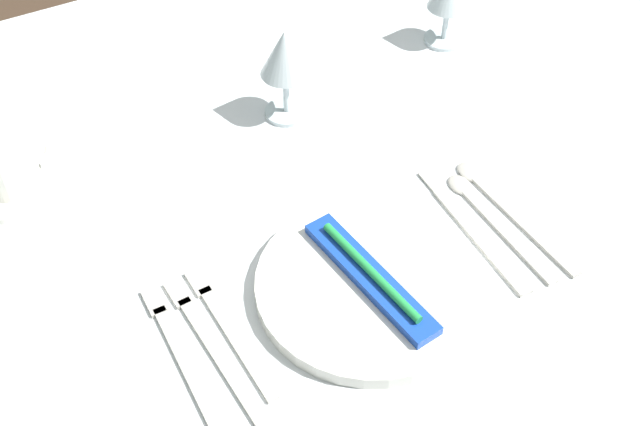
% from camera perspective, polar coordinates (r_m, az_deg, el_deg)
% --- Properties ---
extents(dining_table, '(1.80, 1.11, 0.74)m').
position_cam_1_polar(dining_table, '(1.14, -2.82, -0.56)').
color(dining_table, white).
rests_on(dining_table, ground).
extents(dinner_plate, '(0.27, 0.27, 0.02)m').
position_cam_1_polar(dinner_plate, '(0.95, 3.48, -5.04)').
color(dinner_plate, white).
rests_on(dinner_plate, dining_table).
extents(toothbrush_package, '(0.06, 0.21, 0.02)m').
position_cam_1_polar(toothbrush_package, '(0.94, 3.52, -4.41)').
color(toothbrush_package, blue).
rests_on(toothbrush_package, dinner_plate).
extents(fork_outer, '(0.03, 0.20, 0.00)m').
position_cam_1_polar(fork_outer, '(0.93, -6.52, -7.75)').
color(fork_outer, beige).
rests_on(fork_outer, dining_table).
extents(fork_inner, '(0.03, 0.23, 0.00)m').
position_cam_1_polar(fork_inner, '(0.92, -7.59, -9.03)').
color(fork_inner, beige).
rests_on(fork_inner, dining_table).
extents(fork_salad, '(0.02, 0.21, 0.00)m').
position_cam_1_polar(fork_salad, '(0.92, -9.79, -9.40)').
color(fork_salad, beige).
rests_on(fork_salad, dining_table).
extents(dinner_knife, '(0.03, 0.23, 0.00)m').
position_cam_1_polar(dinner_knife, '(1.03, 10.65, -1.29)').
color(dinner_knife, beige).
rests_on(dinner_knife, dining_table).
extents(spoon_soup, '(0.03, 0.21, 0.01)m').
position_cam_1_polar(spoon_soup, '(1.06, 11.53, -0.01)').
color(spoon_soup, beige).
rests_on(spoon_soup, dining_table).
extents(spoon_dessert, '(0.03, 0.23, 0.01)m').
position_cam_1_polar(spoon_dessert, '(1.08, 12.49, 0.71)').
color(spoon_dessert, beige).
rests_on(spoon_dessert, dining_table).
extents(saucer_left, '(0.14, 0.14, 0.01)m').
position_cam_1_polar(saucer_left, '(1.14, -20.70, 1.89)').
color(saucer_left, white).
rests_on(saucer_left, dining_table).
extents(coffee_cup_left, '(0.10, 0.08, 0.07)m').
position_cam_1_polar(coffee_cup_left, '(1.12, -21.12, 3.29)').
color(coffee_cup_left, white).
rests_on(coffee_cup_left, saucer_left).
extents(wine_glass_centre, '(0.07, 0.07, 0.14)m').
position_cam_1_polar(wine_glass_centre, '(1.13, -2.46, 10.74)').
color(wine_glass_centre, silver).
rests_on(wine_glass_centre, dining_table).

